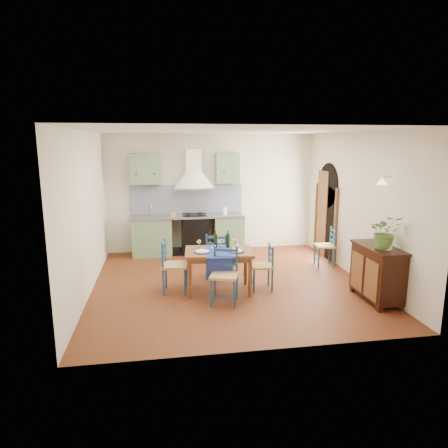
% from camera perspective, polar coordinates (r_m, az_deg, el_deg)
% --- Properties ---
extents(floor, '(5.00, 5.00, 0.00)m').
position_cam_1_polar(floor, '(7.59, 0.80, -8.43)').
color(floor, '#49220F').
rests_on(floor, ground).
extents(back_wall, '(5.00, 0.96, 2.80)m').
position_cam_1_polar(back_wall, '(9.47, -4.41, 2.16)').
color(back_wall, silver).
rests_on(back_wall, ground).
extents(right_wall, '(0.26, 5.00, 2.80)m').
position_cam_1_polar(right_wall, '(8.30, 17.71, 2.30)').
color(right_wall, silver).
rests_on(right_wall, ground).
extents(left_wall, '(0.04, 5.00, 2.80)m').
position_cam_1_polar(left_wall, '(7.23, -19.09, 1.41)').
color(left_wall, silver).
rests_on(left_wall, ground).
extents(ceiling, '(5.00, 5.00, 0.01)m').
position_cam_1_polar(ceiling, '(7.13, 0.86, 13.25)').
color(ceiling, silver).
rests_on(ceiling, back_wall).
extents(dining_table, '(1.24, 0.95, 1.06)m').
position_cam_1_polar(dining_table, '(7.00, -0.72, -4.49)').
color(dining_table, brown).
rests_on(dining_table, ground).
extents(chair_near, '(0.54, 0.54, 0.92)m').
position_cam_1_polar(chair_near, '(6.55, 0.07, -7.33)').
color(chair_near, navy).
rests_on(chair_near, ground).
extents(chair_far, '(0.50, 0.50, 0.91)m').
position_cam_1_polar(chair_far, '(7.72, -1.03, -4.40)').
color(chair_far, navy).
rests_on(chair_far, ground).
extents(chair_left, '(0.49, 0.49, 0.93)m').
position_cam_1_polar(chair_left, '(7.06, -7.29, -5.95)').
color(chair_left, navy).
rests_on(chair_left, ground).
extents(chair_right, '(0.41, 0.41, 0.81)m').
position_cam_1_polar(chair_right, '(7.21, 5.63, -6.04)').
color(chair_right, navy).
rests_on(chair_right, ground).
extents(chair_spare, '(0.43, 0.43, 0.82)m').
position_cam_1_polar(chair_spare, '(8.80, 14.38, -3.08)').
color(chair_spare, navy).
rests_on(chair_spare, ground).
extents(sideboard, '(0.50, 1.05, 0.94)m').
position_cam_1_polar(sideboard, '(7.10, 21.01, -6.33)').
color(sideboard, black).
rests_on(sideboard, ground).
extents(potted_plant, '(0.61, 0.56, 0.55)m').
position_cam_1_polar(potted_plant, '(6.80, 22.08, -1.06)').
color(potted_plant, '#4A732F').
rests_on(potted_plant, sideboard).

